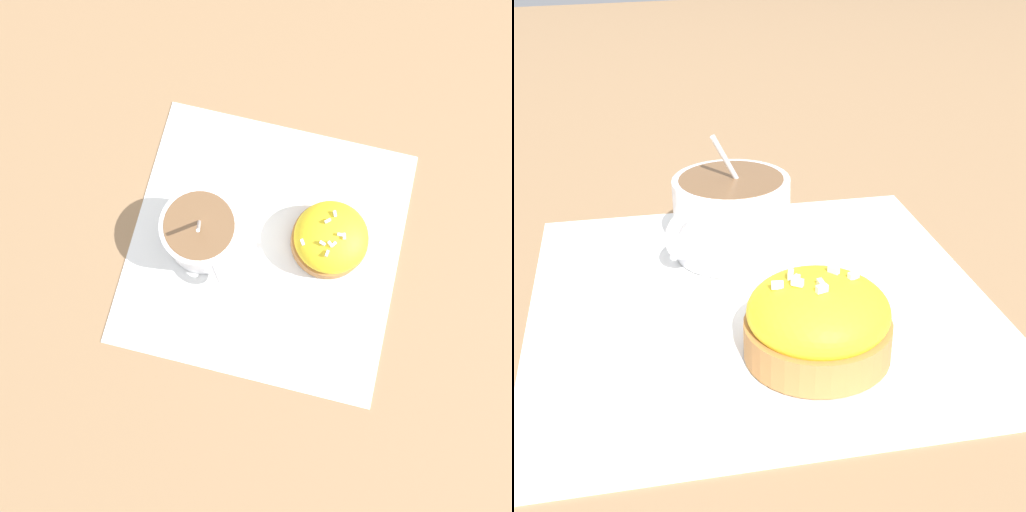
% 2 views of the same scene
% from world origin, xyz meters
% --- Properties ---
extents(ground_plane, '(3.00, 3.00, 0.00)m').
position_xyz_m(ground_plane, '(0.00, 0.00, 0.00)').
color(ground_plane, '#93704C').
extents(paper_napkin, '(0.36, 0.35, 0.00)m').
position_xyz_m(paper_napkin, '(0.00, 0.00, 0.00)').
color(paper_napkin, white).
rests_on(paper_napkin, ground_plane).
extents(coffee_cup, '(0.09, 0.11, 0.10)m').
position_xyz_m(coffee_cup, '(-0.07, 0.00, 0.04)').
color(coffee_cup, white).
rests_on(coffee_cup, paper_napkin).
extents(frosted_pastry, '(0.09, 0.09, 0.06)m').
position_xyz_m(frosted_pastry, '(0.08, 0.01, 0.03)').
color(frosted_pastry, '#B2753D').
rests_on(frosted_pastry, paper_napkin).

